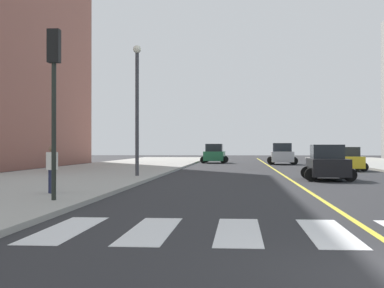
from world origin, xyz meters
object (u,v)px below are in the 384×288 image
street_lamp (137,98)px  pedestrian_walking_west (52,167)px  car_silver_fourth (282,154)px  car_yellow_second (348,160)px  traffic_light_far_corner (54,81)px  car_black_nearest (327,163)px  car_green_third (215,154)px

street_lamp → pedestrian_walking_west: bearing=-93.5°
car_silver_fourth → pedestrian_walking_west: 39.56m
car_yellow_second → traffic_light_far_corner: 29.08m
traffic_light_far_corner → street_lamp: (-0.10, 14.52, 0.69)m
car_silver_fourth → street_lamp: street_lamp is taller
traffic_light_far_corner → car_black_nearest: bearing=53.7°
car_yellow_second → car_green_third: bearing=-59.7°
car_green_third → car_silver_fourth: car_silver_fourth is taller
street_lamp → car_black_nearest: bearing=-4.5°
car_silver_fourth → traffic_light_far_corner: 41.73m
car_silver_fourth → traffic_light_far_corner: bearing=78.6°
car_yellow_second → pedestrian_walking_west: pedestrian_walking_west is taller
car_silver_fourth → traffic_light_far_corner: traffic_light_far_corner is taller
street_lamp → car_green_third: bearing=84.4°
car_green_third → pedestrian_walking_west: (-3.71, -42.35, 0.09)m
car_black_nearest → street_lamp: street_lamp is taller
car_black_nearest → car_yellow_second: size_ratio=1.08×
car_black_nearest → car_green_third: (-7.23, 31.00, 0.09)m
car_black_nearest → traffic_light_far_corner: size_ratio=0.82×
pedestrian_walking_west → traffic_light_far_corner: bearing=157.9°
traffic_light_far_corner → street_lamp: size_ratio=0.71×
car_black_nearest → car_green_third: 31.83m
car_yellow_second → car_green_third: car_green_third is taller
car_black_nearest → car_green_third: size_ratio=0.90×
traffic_light_far_corner → car_silver_fourth: bearing=76.5°
car_yellow_second → pedestrian_walking_west: size_ratio=2.40×
street_lamp → car_yellow_second: bearing=39.6°
car_silver_fourth → pedestrian_walking_west: size_ratio=2.94×
street_lamp → traffic_light_far_corner: bearing=-89.6°
car_black_nearest → street_lamp: size_ratio=0.58×
car_silver_fourth → street_lamp: size_ratio=0.66×
car_yellow_second → traffic_light_far_corner: (-13.37, -25.66, 2.91)m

